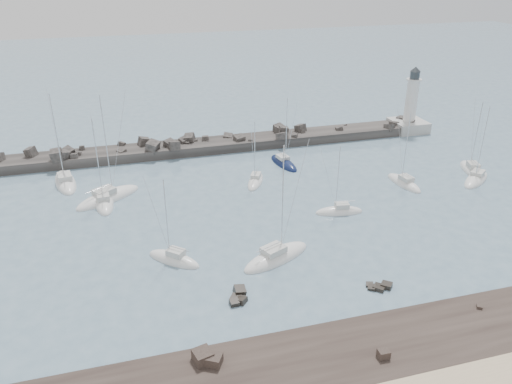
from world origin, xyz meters
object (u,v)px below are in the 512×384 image
(sailboat_9, at_px, (476,180))
(sailboat_6, at_px, (284,163))
(sailboat_3, at_px, (174,260))
(sailboat_7, at_px, (339,212))
(sailboat_5, at_px, (276,258))
(sailboat_2, at_px, (108,198))
(sailboat_1, at_px, (104,202))
(sailboat_10, at_px, (471,171))
(lighthouse, at_px, (409,117))
(sailboat_4, at_px, (256,182))
(sailboat_8, at_px, (404,183))
(sailboat_0, at_px, (66,183))

(sailboat_9, bearing_deg, sailboat_6, 151.67)
(sailboat_3, xyz_separation_m, sailboat_7, (25.43, 6.29, -0.01))
(sailboat_9, bearing_deg, sailboat_5, -161.02)
(sailboat_7, bearing_deg, sailboat_2, 156.89)
(sailboat_2, bearing_deg, sailboat_9, -9.01)
(sailboat_1, height_order, sailboat_5, sailboat_5)
(sailboat_1, distance_m, sailboat_10, 63.19)
(lighthouse, relative_size, sailboat_1, 1.01)
(sailboat_6, xyz_separation_m, sailboat_9, (29.34, -15.81, 0.00))
(sailboat_4, relative_size, sailboat_6, 0.87)
(sailboat_9, relative_size, sailboat_10, 1.05)
(sailboat_2, bearing_deg, sailboat_7, -23.11)
(sailboat_5, height_order, sailboat_9, sailboat_5)
(sailboat_1, height_order, sailboat_9, sailboat_1)
(lighthouse, xyz_separation_m, sailboat_5, (-43.20, -40.64, -2.94))
(sailboat_7, height_order, sailboat_10, sailboat_10)
(sailboat_1, xyz_separation_m, sailboat_7, (33.87, -12.73, -0.01))
(sailboat_3, relative_size, sailboat_8, 0.93)
(sailboat_0, bearing_deg, sailboat_4, -14.69)
(sailboat_9, bearing_deg, sailboat_2, 170.99)
(sailboat_2, height_order, sailboat_4, sailboat_2)
(sailboat_2, relative_size, sailboat_10, 1.31)
(sailboat_0, relative_size, sailboat_6, 1.21)
(sailboat_2, height_order, sailboat_5, sailboat_2)
(sailboat_1, height_order, sailboat_3, sailboat_1)
(sailboat_6, xyz_separation_m, sailboat_10, (31.06, -12.23, 0.02))
(sailboat_1, xyz_separation_m, sailboat_10, (63.02, -4.59, 0.00))
(sailboat_4, relative_size, sailboat_9, 0.83)
(sailboat_0, distance_m, sailboat_7, 45.77)
(sailboat_3, height_order, sailboat_5, sailboat_5)
(sailboat_1, distance_m, sailboat_4, 24.82)
(sailboat_9, bearing_deg, sailboat_7, -170.57)
(sailboat_2, relative_size, sailboat_6, 1.31)
(lighthouse, height_order, sailboat_10, lighthouse)
(sailboat_6, distance_m, sailboat_8, 21.67)
(sailboat_9, height_order, sailboat_10, sailboat_9)
(sailboat_4, distance_m, sailboat_6, 9.59)
(lighthouse, height_order, sailboat_0, sailboat_0)
(lighthouse, xyz_separation_m, sailboat_6, (-32.24, -10.97, -2.96))
(sailboat_9, bearing_deg, lighthouse, 83.81)
(sailboat_5, bearing_deg, sailboat_2, 130.92)
(lighthouse, height_order, sailboat_7, lighthouse)
(sailboat_7, relative_size, sailboat_9, 0.82)
(sailboat_0, distance_m, sailboat_3, 31.96)
(sailboat_8, bearing_deg, sailboat_9, -8.75)
(sailboat_2, relative_size, sailboat_4, 1.51)
(sailboat_6, bearing_deg, sailboat_7, -84.63)
(sailboat_1, bearing_deg, sailboat_2, 65.30)
(sailboat_3, bearing_deg, sailboat_0, 117.27)
(sailboat_7, distance_m, sailboat_10, 30.27)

